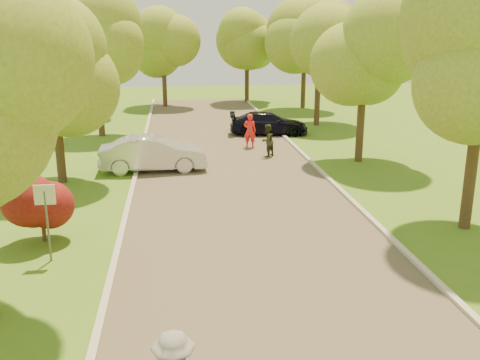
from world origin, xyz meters
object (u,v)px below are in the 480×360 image
street_sign (46,207)px  person_striped (250,131)px  person_olive (267,141)px  silver_sedan (153,154)px  dark_sedan (269,123)px

street_sign → person_striped: (7.46, 13.71, -0.66)m
person_olive → silver_sedan: bearing=-21.6°
street_sign → dark_sedan: size_ratio=0.47×
dark_sedan → person_olive: (-1.08, -5.69, 0.13)m
dark_sedan → person_olive: person_olive is taller
silver_sedan → person_olive: (5.52, 2.06, 0.03)m
silver_sedan → dark_sedan: (6.60, 7.75, -0.10)m
silver_sedan → dark_sedan: size_ratio=1.01×
dark_sedan → person_striped: 3.86m
street_sign → person_olive: bearing=55.1°
silver_sedan → person_olive: person_olive is taller
person_olive → person_striped: bearing=-117.9°
dark_sedan → person_striped: size_ratio=2.57×
silver_sedan → person_striped: (4.96, 4.27, 0.13)m
street_sign → silver_sedan: (2.50, 9.44, -0.79)m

